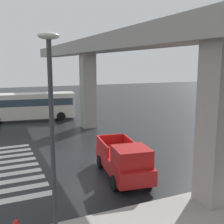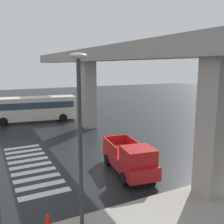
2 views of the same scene
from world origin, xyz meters
TOP-DOWN VIEW (x-y plane):
  - ground_plane at (0.00, 0.00)m, footprint 120.00×120.00m
  - crosswalk_stripes at (-0.00, -4.50)m, footprint 9.35×2.80m
  - elevated_overpass at (0.00, 3.19)m, footprint 54.92×2.33m
  - sidewalk_east at (9.34, 2.00)m, footprint 4.00×36.00m
  - pickup_truck at (4.25, 0.86)m, footprint 5.32×2.62m
  - city_bus at (-14.37, -2.13)m, footprint 3.91×11.04m
  - street_lamp_near_corner at (8.14, -3.79)m, footprint 0.44×0.70m

SIDE VIEW (x-z plane):
  - ground_plane at x=0.00m, z-range 0.00..0.00m
  - crosswalk_stripes at x=0.00m, z-range 0.00..0.01m
  - sidewalk_east at x=9.34m, z-range 0.00..0.15m
  - pickup_truck at x=4.25m, z-range -0.05..2.03m
  - city_bus at x=-14.37m, z-range 0.23..3.22m
  - street_lamp_near_corner at x=8.14m, z-range 0.94..8.18m
  - elevated_overpass at x=0.00m, z-range 3.02..11.40m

